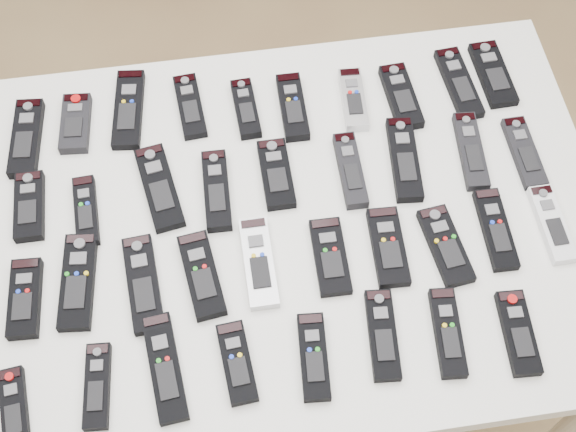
{
  "coord_description": "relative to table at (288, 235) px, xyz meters",
  "views": [
    {
      "loc": [
        -0.04,
        -0.88,
        2.14
      ],
      "look_at": [
        0.08,
        -0.12,
        0.8
      ],
      "focal_mm": 50.0,
      "sensor_mm": 36.0,
      "label": 1
    }
  ],
  "objects": [
    {
      "name": "remote_36",
      "position": [
        0.37,
        -0.29,
        0.07
      ],
      "size": [
        0.06,
        0.16,
        0.02
      ],
      "primitive_type": "cube",
      "rotation": [
        0.0,
        0.0,
        -0.06
      ],
      "color": "black",
      "rests_on": "table"
    },
    {
      "name": "remote_28",
      "position": [
        0.5,
        -0.09,
        0.07
      ],
      "size": [
        0.05,
        0.17,
        0.02
      ],
      "primitive_type": "cube",
      "rotation": [
        0.0,
        0.0,
        0.01
      ],
      "color": "silver",
      "rests_on": "table"
    },
    {
      "name": "remote_20",
      "position": [
        -0.4,
        -0.08,
        0.07
      ],
      "size": [
        0.08,
        0.2,
        0.02
      ],
      "primitive_type": "cube",
      "rotation": [
        0.0,
        0.0,
        -0.1
      ],
      "color": "black",
      "rests_on": "table"
    },
    {
      "name": "remote_21",
      "position": [
        -0.29,
        -0.1,
        0.07
      ],
      "size": [
        0.07,
        0.2,
        0.02
      ],
      "primitive_type": "cube",
      "rotation": [
        0.0,
        0.0,
        0.07
      ],
      "color": "black",
      "rests_on": "table"
    },
    {
      "name": "ground",
      "position": [
        -0.08,
        0.12,
        -0.72
      ],
      "size": [
        4.0,
        4.0,
        0.0
      ],
      "primitive_type": "plane",
      "color": "#8F6A48",
      "rests_on": "ground"
    },
    {
      "name": "remote_24",
      "position": [
        0.07,
        -0.09,
        0.07
      ],
      "size": [
        0.06,
        0.16,
        0.02
      ],
      "primitive_type": "cube",
      "rotation": [
        0.0,
        0.0,
        -0.02
      ],
      "color": "black",
      "rests_on": "table"
    },
    {
      "name": "remote_34",
      "position": [
        0.13,
        -0.26,
        0.07
      ],
      "size": [
        0.06,
        0.17,
        0.02
      ],
      "primitive_type": "cube",
      "rotation": [
        0.0,
        0.0,
        -0.09
      ],
      "color": "black",
      "rests_on": "table"
    },
    {
      "name": "remote_4",
      "position": [
        -0.05,
        0.28,
        0.07
      ],
      "size": [
        0.05,
        0.15,
        0.02
      ],
      "primitive_type": "cube",
      "rotation": [
        0.0,
        0.0,
        0.04
      ],
      "color": "black",
      "rests_on": "table"
    },
    {
      "name": "remote_25",
      "position": [
        0.18,
        -0.09,
        0.07
      ],
      "size": [
        0.07,
        0.17,
        0.02
      ],
      "primitive_type": "cube",
      "rotation": [
        0.0,
        0.0,
        -0.04
      ],
      "color": "black",
      "rests_on": "table"
    },
    {
      "name": "remote_19",
      "position": [
        -0.5,
        -0.1,
        0.07
      ],
      "size": [
        0.06,
        0.16,
        0.02
      ],
      "primitive_type": "cube",
      "rotation": [
        0.0,
        0.0,
        -0.05
      ],
      "color": "black",
      "rests_on": "table"
    },
    {
      "name": "remote_17",
      "position": [
        0.39,
        0.1,
        0.07
      ],
      "size": [
        0.06,
        0.18,
        0.02
      ],
      "primitive_type": "cube",
      "rotation": [
        0.0,
        0.0,
        -0.08
      ],
      "color": "black",
      "rests_on": "table"
    },
    {
      "name": "remote_22",
      "position": [
        -0.18,
        -0.1,
        0.07
      ],
      "size": [
        0.08,
        0.18,
        0.02
      ],
      "primitive_type": "cube",
      "rotation": [
        0.0,
        0.0,
        0.13
      ],
      "color": "black",
      "rests_on": "table"
    },
    {
      "name": "remote_33",
      "position": [
        0.0,
        -0.28,
        0.07
      ],
      "size": [
        0.06,
        0.16,
        0.02
      ],
      "primitive_type": "cube",
      "rotation": [
        0.0,
        0.0,
        -0.07
      ],
      "color": "black",
      "rests_on": "table"
    },
    {
      "name": "remote_11",
      "position": [
        -0.39,
        0.07,
        0.07
      ],
      "size": [
        0.05,
        0.15,
        0.02
      ],
      "primitive_type": "cube",
      "rotation": [
        0.0,
        0.0,
        0.04
      ],
      "color": "black",
      "rests_on": "table"
    },
    {
      "name": "table",
      "position": [
        0.0,
        0.0,
        0.0
      ],
      "size": [
        1.25,
        0.88,
        0.78
      ],
      "color": "white",
      "rests_on": "ground"
    },
    {
      "name": "remote_8",
      "position": [
        0.41,
        0.28,
        0.07
      ],
      "size": [
        0.07,
        0.19,
        0.02
      ],
      "primitive_type": "cube",
      "rotation": [
        0.0,
        0.0,
        0.07
      ],
      "color": "black",
      "rests_on": "table"
    },
    {
      "name": "remote_1",
      "position": [
        -0.4,
        0.29,
        0.07
      ],
      "size": [
        0.07,
        0.14,
        0.02
      ],
      "primitive_type": "cube",
      "rotation": [
        0.0,
        0.0,
        -0.09
      ],
      "color": "black",
      "rests_on": "table"
    },
    {
      "name": "remote_32",
      "position": [
        -0.13,
        -0.28,
        0.07
      ],
      "size": [
        0.06,
        0.15,
        0.02
      ],
      "primitive_type": "cube",
      "rotation": [
        0.0,
        0.0,
        0.08
      ],
      "color": "black",
      "rests_on": "table"
    },
    {
      "name": "remote_14",
      "position": [
        -0.01,
        0.1,
        0.07
      ],
      "size": [
        0.06,
        0.16,
        0.02
      ],
      "primitive_type": "cube",
      "rotation": [
        0.0,
        0.0,
        0.01
      ],
      "color": "black",
      "rests_on": "table"
    },
    {
      "name": "remote_2",
      "position": [
        -0.29,
        0.31,
        0.07
      ],
      "size": [
        0.08,
        0.2,
        0.02
      ],
      "primitive_type": "cube",
      "rotation": [
        0.0,
        0.0,
        -0.12
      ],
      "color": "black",
      "rests_on": "table"
    },
    {
      "name": "remote_26",
      "position": [
        0.29,
        -0.1,
        0.07
      ],
      "size": [
        0.08,
        0.17,
        0.02
      ],
      "primitive_type": "cube",
      "rotation": [
        0.0,
        0.0,
        0.12
      ],
      "color": "black",
      "rests_on": "table"
    },
    {
      "name": "remote_31",
      "position": [
        -0.26,
        -0.27,
        0.07
      ],
      "size": [
        0.07,
        0.2,
        0.02
      ],
      "primitive_type": "cube",
      "rotation": [
        0.0,
        0.0,
        0.1
      ],
      "color": "black",
      "rests_on": "table"
    },
    {
      "name": "remote_35",
      "position": [
        0.25,
        -0.28,
        0.07
      ],
      "size": [
        0.06,
        0.17,
        0.02
      ],
      "primitive_type": "cube",
      "rotation": [
        0.0,
        0.0,
        -0.09
      ],
      "color": "black",
      "rests_on": "table"
    },
    {
      "name": "remote_16",
      "position": [
        0.25,
        0.1,
        0.07
      ],
      "size": [
        0.07,
        0.2,
        0.02
      ],
      "primitive_type": "cube",
      "rotation": [
        0.0,
        0.0,
        -0.09
      ],
      "color": "black",
      "rests_on": "table"
    },
    {
      "name": "remote_13",
      "position": [
        -0.13,
        0.08,
        0.07
      ],
      "size": [
        0.05,
        0.18,
        0.02
      ],
      "primitive_type": "cube",
      "rotation": [
        0.0,
        0.0,
        -0.03
      ],
      "color": "black",
      "rests_on": "table"
    },
    {
      "name": "remote_3",
      "position": [
        -0.16,
        0.3,
        0.07
      ],
      "size": [
        0.06,
        0.16,
        0.02
      ],
      "primitive_type": "cube",
      "rotation": [
        0.0,
        0.0,
        0.07
      ],
      "color": "black",
      "rests_on": "table"
    },
    {
      "name": "remote_30",
      "position": [
        -0.38,
        -0.28,
        0.07
      ],
      "size": [
        0.05,
        0.15,
        0.02
      ],
      "primitive_type": "cube",
      "rotation": [
        0.0,
        0.0,
        -0.08
      ],
      "color": "black",
      "rests_on": "table"
    },
    {
      "name": "remote_15",
      "position": [
        0.14,
        0.09,
        0.07
      ],
      "size": [
        0.05,
        0.17,
        0.02
      ],
      "primitive_type": "cube",
      "rotation": [
        0.0,
        0.0,
        -0.01
      ],
      "color": "black",
      "rests_on": "table"
    },
    {
      "name": "remote_10",
      "position": [
        -0.5,
        0.1,
        0.07
      ],
      "size": [
        0.06,
        0.15,
        0.02
      ],
      "primitive_type": "cube",
      "rotation": [
        0.0,
        0.0,
        -0.0
      ],
      "color": "black",
      "rests_on": "table"
    },
    {
      "name": "remote_9",
      "position": [
        0.49,
        0.29,
        0.07
      ],
      "size": [
        0.07,
        0.17,
        0.02
      ],
      "primitive_type": "cube",
      "rotation": [
        0.0,
        0.0,
        0.03
      ],
      "color": "black",
      "rests_on": "table"
    },
    {
      "name": "remote_27",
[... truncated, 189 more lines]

